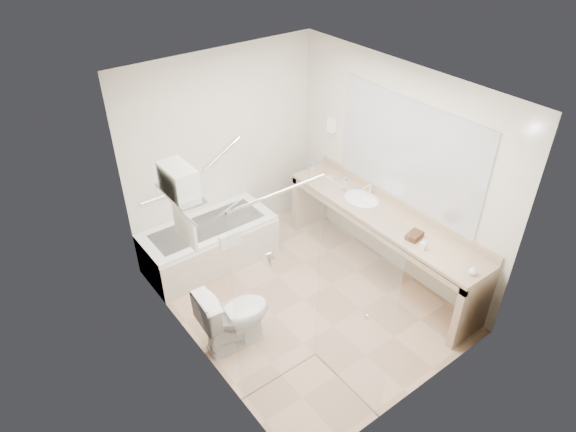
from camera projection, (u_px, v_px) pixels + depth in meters
floor at (304, 299)px, 5.89m from camera, size 3.20×3.20×0.00m
ceiling at (309, 90)px, 4.49m from camera, size 2.60×3.20×0.10m
wall_back at (224, 151)px, 6.25m from camera, size 2.60×0.10×2.50m
wall_front at (430, 296)px, 4.13m from camera, size 2.60×0.10×2.50m
wall_left at (191, 258)px, 4.54m from camera, size 0.10×3.20×2.50m
wall_right at (395, 171)px, 5.84m from camera, size 0.10×3.20×2.50m
bathtub at (210, 244)px, 6.31m from camera, size 1.60×0.73×0.59m
grab_bar_short at (157, 198)px, 5.92m from camera, size 0.40×0.03×0.03m
grab_bar_long at (222, 153)px, 6.19m from camera, size 0.53×0.03×0.33m
shower_enclosure at (315, 299)px, 4.37m from camera, size 0.96×0.91×2.11m
towel_shelf at (180, 188)px, 4.56m from camera, size 0.24×0.55×0.81m
vanity_counter at (382, 229)px, 5.94m from camera, size 0.55×2.70×0.95m
sink at (361, 200)px, 6.12m from camera, size 0.40×0.52×0.14m
faucet at (371, 189)px, 6.13m from camera, size 0.03×0.03×0.14m
mirror at (408, 153)px, 5.56m from camera, size 0.02×2.00×1.20m
hairdryer_unit at (332, 125)px, 6.39m from camera, size 0.08×0.10×0.18m
toilet at (234, 316)px, 5.18m from camera, size 0.77×0.47×0.73m
amenity_basket at (414, 236)px, 5.43m from camera, size 0.21×0.16×0.06m
soap_bottle_a at (423, 247)px, 5.28m from camera, size 0.09×0.13×0.06m
soap_bottle_b at (473, 271)px, 4.94m from camera, size 0.11×0.12×0.08m
water_bottle_left at (359, 194)px, 6.02m from camera, size 0.06×0.06×0.19m
water_bottle_mid at (313, 172)px, 6.43m from camera, size 0.07×0.07×0.22m
water_bottle_right at (346, 187)px, 6.14m from camera, size 0.06×0.06×0.21m
drinking_glass_near at (330, 180)px, 6.37m from camera, size 0.10×0.10×0.10m
drinking_glass_far at (345, 188)px, 6.22m from camera, size 0.08×0.08×0.08m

